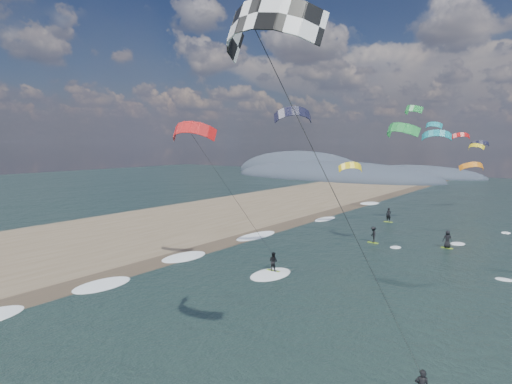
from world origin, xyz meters
The scene contains 9 objects.
ground centered at (0.00, 0.00, 0.00)m, with size 260.00×260.00×0.00m, color black.
sand_strip centered at (-24.00, 10.00, 0.00)m, with size 26.00×240.00×0.00m, color brown.
wet_sand_strip centered at (-12.00, 10.00, 0.00)m, with size 3.00×240.00×0.00m, color #382D23.
coastal_hills centered at (-44.84, 107.86, 0.00)m, with size 80.00×41.00×15.00m.
kitesurfer_near_a centered at (9.32, 0.28, 11.12)m, with size 7.55×8.44×15.26m.
kitesurfer_near_b centered at (-4.76, 12.10, 7.84)m, with size 6.93×8.47×12.65m.
far_kitesurfers centered at (1.80, 34.05, 0.89)m, with size 10.64×13.23×1.86m.
bg_kite_field centered at (0.46, 55.47, 11.00)m, with size 12.27×76.29×9.21m.
shoreline_surf centered at (-10.80, 14.75, 0.00)m, with size 2.40×79.40×0.11m.
Camera 1 is at (16.63, -11.54, 10.46)m, focal length 30.00 mm.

